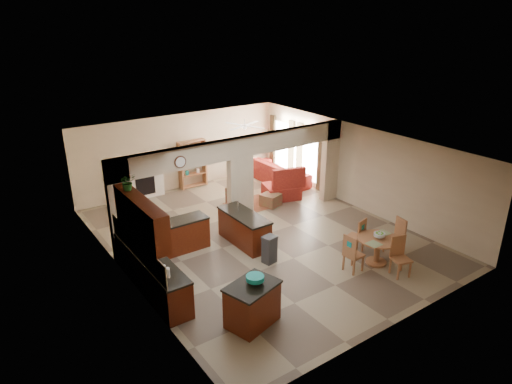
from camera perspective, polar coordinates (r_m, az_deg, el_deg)
floor at (r=13.59m, az=0.41°, el=-5.53°), size 10.00×10.00×0.00m
ceiling at (r=12.56m, az=0.44°, el=5.92°), size 10.00×10.00×0.00m
wall_back at (r=17.11m, az=-9.34°, el=5.02°), size 8.00×0.00×8.00m
wall_front at (r=9.78m, az=17.85°, el=-8.89°), size 8.00×0.00×8.00m
wall_left at (r=11.37m, az=-16.31°, el=-4.28°), size 0.00×10.00×10.00m
wall_right at (r=15.53m, az=12.57°, el=3.07°), size 0.00×10.00×10.00m
partition_left_pier at (r=12.32m, az=-16.56°, el=-2.25°), size 0.60×0.25×2.80m
partition_center_pier at (r=13.89m, az=-1.96°, el=0.06°), size 0.80×0.25×2.20m
partition_right_pier at (r=15.98m, az=9.23°, el=3.84°), size 0.60×0.25×2.80m
partition_header at (r=13.44m, az=-2.04°, el=5.62°), size 8.00×0.25×0.60m
kitchen_counter at (r=11.80m, az=-12.02°, el=-7.98°), size 2.52×3.29×1.48m
upper_cabinets at (r=10.51m, az=-14.21°, el=-3.09°), size 0.35×2.40×0.90m
peninsula at (r=13.00m, az=-1.46°, el=-4.61°), size 0.70×1.85×0.91m
wall_clock at (r=12.40m, az=-9.44°, el=3.72°), size 0.34×0.03×0.34m
rug at (r=15.77m, az=-0.44°, el=-1.53°), size 1.60×1.30×0.01m
fireplace at (r=16.62m, az=-13.87°, el=1.31°), size 1.60×0.35×1.20m
shelving_unit at (r=17.25m, az=-7.93°, el=3.49°), size 1.00×0.32×1.80m
window_a at (r=17.12m, az=6.84°, el=4.46°), size 0.02×0.90×1.90m
window_b at (r=18.37m, az=3.33°, el=5.76°), size 0.02×0.90×1.90m
glazed_door at (r=17.78m, az=5.01°, el=4.67°), size 0.02×0.70×2.10m
drape_a_left at (r=16.68m, az=8.10°, el=3.93°), size 0.10×0.28×2.30m
drape_a_right at (r=17.53m, az=5.45°, el=4.92°), size 0.10×0.28×2.30m
drape_b_left at (r=17.90m, az=4.41°, el=5.31°), size 0.10×0.28×2.30m
drape_b_right at (r=18.80m, az=2.10°, el=6.15°), size 0.10×0.28×2.30m
ceiling_fan at (r=15.84m, az=-1.43°, el=8.31°), size 1.00×1.00×0.10m
kitchen_island at (r=9.85m, az=-0.47°, el=-13.83°), size 1.27×1.05×0.95m
teal_bowl at (r=9.59m, az=-0.12°, el=-10.89°), size 0.38×0.38×0.18m
trash_can at (r=12.09m, az=1.68°, el=-7.31°), size 0.37×0.33×0.70m
dining_table at (r=12.39m, az=14.96°, el=-6.61°), size 1.07×1.07×0.73m
fruit_bowl at (r=12.28m, az=15.17°, el=-5.23°), size 0.30×0.30×0.16m
sofa at (r=17.76m, az=2.76°, el=2.52°), size 2.79×1.14×0.81m
chaise at (r=16.29m, az=3.19°, el=0.11°), size 1.43×1.29×0.48m
armchair at (r=15.66m, az=-2.09°, el=-0.29°), size 1.11×1.11×0.73m
ottoman at (r=15.61m, az=1.85°, el=-0.97°), size 0.72×0.72×0.42m
plant at (r=10.83m, az=-15.77°, el=1.21°), size 0.36×0.31×0.40m
chair_north at (r=12.75m, az=12.62°, el=-5.23°), size 0.51×0.51×1.02m
chair_east at (r=13.02m, az=17.20°, el=-5.12°), size 0.50×0.50×1.02m
chair_south at (r=12.04m, az=17.50°, el=-7.43°), size 0.52×0.52×1.02m
chair_west at (r=11.82m, az=11.89°, el=-7.40°), size 0.45×0.45×1.02m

